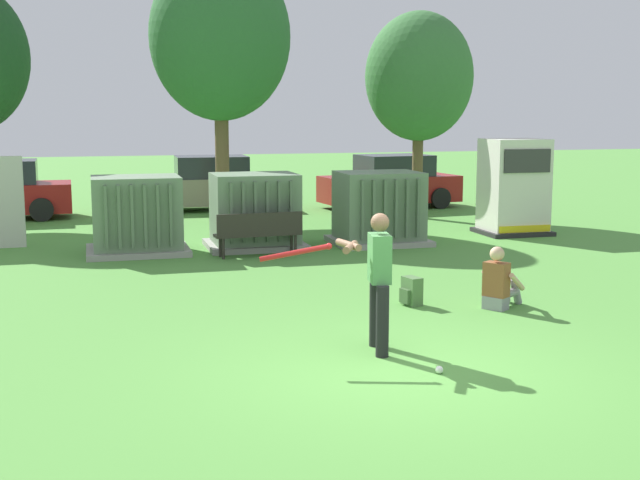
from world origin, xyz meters
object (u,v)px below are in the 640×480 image
parked_car_left_of_center (208,185)px  park_bench (259,231)px  transformer_mid_east (379,209)px  parked_car_right_of_center (391,183)px  transformer_west (137,216)px  batter (375,275)px  seated_spectator (499,284)px  generator_enclosure (514,187)px  backpack (411,292)px  sports_ball (439,370)px  transformer_mid_west (255,212)px

parked_car_left_of_center → park_bench: bearing=-90.7°
transformer_mid_east → parked_car_right_of_center: size_ratio=0.48×
transformer_west → park_bench: size_ratio=1.15×
batter → seated_spectator: size_ratio=1.81×
generator_enclosure → backpack: (-5.16, -6.48, -0.92)m
seated_spectator → parked_car_left_of_center: bearing=100.3°
sports_ball → parked_car_right_of_center: 16.67m
transformer_west → backpack: bearing=-57.5°
transformer_mid_east → parked_car_right_of_center: 7.19m
transformer_mid_east → seated_spectator: 6.43m
parked_car_left_of_center → transformer_west: bearing=-108.6°
park_bench → generator_enclosure: bearing=13.4°
transformer_mid_east → park_bench: bearing=-161.7°
park_bench → backpack: bearing=-73.9°
transformer_mid_east → seated_spectator: bearing=-92.6°
transformer_mid_east → parked_car_right_of_center: same height
transformer_mid_east → batter: 8.62m
transformer_mid_east → parked_car_left_of_center: bearing=110.6°
batter → backpack: batter is taller
transformer_west → parked_car_right_of_center: (8.02, 6.56, -0.04)m
generator_enclosure → parked_car_right_of_center: size_ratio=0.53×
sports_ball → seated_spectator: 3.53m
seated_spectator → parked_car_right_of_center: 13.42m
generator_enclosure → parked_car_left_of_center: generator_enclosure is taller
transformer_mid_west → transformer_west: bearing=-178.0°
backpack → parked_car_right_of_center: (4.21, 12.54, 0.54)m
generator_enclosure → batter: generator_enclosure is taller
transformer_mid_east → batter: bearing=-109.5°
transformer_west → transformer_mid_east: bearing=-1.1°
sports_ball → parked_car_left_of_center: parked_car_left_of_center is taller
transformer_mid_west → parked_car_right_of_center: 8.49m
transformer_mid_east → generator_enclosure: size_ratio=0.91×
transformer_mid_east → backpack: bearing=-104.4°
seated_spectator → parked_car_right_of_center: parked_car_right_of_center is taller
batter → sports_ball: 1.47m
generator_enclosure → transformer_mid_east: bearing=-170.7°
transformer_mid_east → sports_ball: 9.53m
park_bench → parked_car_right_of_center: bearing=53.6°
parked_car_right_of_center → generator_enclosure: bearing=-81.1°
sports_ball → parked_car_right_of_center: parked_car_right_of_center is taller
transformer_mid_east → park_bench: transformer_mid_east is taller
sports_ball → parked_car_left_of_center: 16.71m
transformer_mid_east → park_bench: (-2.93, -0.97, -0.25)m
batter → parked_car_left_of_center: bearing=89.8°
backpack → parked_car_left_of_center: (-1.31, 13.40, 0.54)m
transformer_west → seated_spectator: bearing=-52.3°
generator_enclosure → park_bench: 6.80m
transformer_mid_west → sports_ball: 9.40m
batter → backpack: bearing=58.6°
generator_enclosure → parked_car_left_of_center: size_ratio=0.54×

